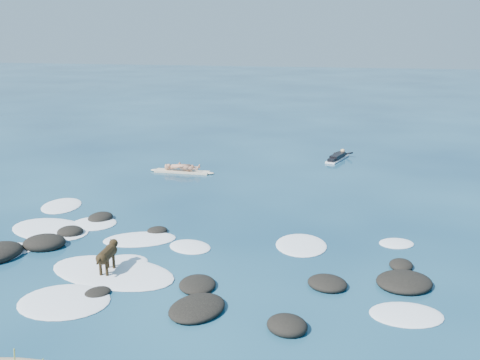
# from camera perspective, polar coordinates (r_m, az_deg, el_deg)

# --- Properties ---
(ground) EXTENTS (160.00, 160.00, 0.00)m
(ground) POSITION_cam_1_polar(r_m,az_deg,el_deg) (15.81, -6.31, -6.78)
(ground) COLOR #0A2642
(ground) RESTS_ON ground
(reef_rocks) EXTENTS (14.66, 6.41, 0.47)m
(reef_rocks) POSITION_cam_1_polar(r_m,az_deg,el_deg) (14.54, -10.72, -8.65)
(reef_rocks) COLOR black
(reef_rocks) RESTS_ON ground
(breaking_foam) EXTENTS (13.92, 8.33, 0.12)m
(breaking_foam) POSITION_cam_1_polar(r_m,az_deg,el_deg) (15.59, -13.65, -7.45)
(breaking_foam) COLOR white
(breaking_foam) RESTS_ON ground
(standing_surfer_rig) EXTENTS (2.91, 0.58, 1.66)m
(standing_surfer_rig) POSITION_cam_1_polar(r_m,az_deg,el_deg) (23.43, -6.25, 2.34)
(standing_surfer_rig) COLOR beige
(standing_surfer_rig) RESTS_ON ground
(paddling_surfer_rig) EXTENTS (1.26, 2.27, 0.40)m
(paddling_surfer_rig) POSITION_cam_1_polar(r_m,az_deg,el_deg) (26.21, 10.38, 2.43)
(paddling_surfer_rig) COLOR white
(paddling_surfer_rig) RESTS_ON ground
(dog) EXTENTS (0.35, 1.26, 0.80)m
(dog) POSITION_cam_1_polar(r_m,az_deg,el_deg) (14.13, -13.95, -7.64)
(dog) COLOR black
(dog) RESTS_ON ground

